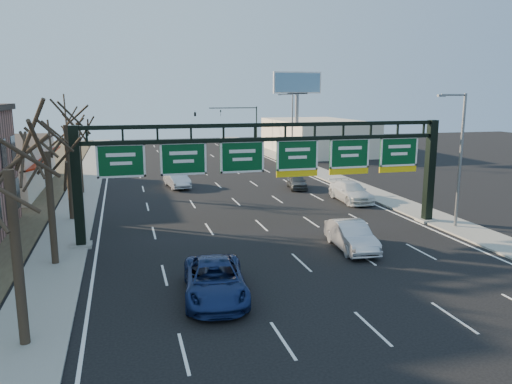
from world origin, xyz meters
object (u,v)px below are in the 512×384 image
object	(u,v)px
car_blue_suv	(215,280)
car_silver_sedan	(351,236)
sign_gantry	(272,163)
car_white_wagon	(351,192)

from	to	relation	value
car_blue_suv	car_silver_sedan	xyz separation A→B (m)	(8.98, 4.90, 0.01)
car_blue_suv	car_silver_sedan	distance (m)	10.23
sign_gantry	car_blue_suv	xyz separation A→B (m)	(-5.52, -9.46, -3.82)
car_silver_sedan	car_white_wagon	world-z (taller)	car_silver_sedan
sign_gantry	car_white_wagon	distance (m)	12.70
car_silver_sedan	car_white_wagon	distance (m)	13.62
sign_gantry	car_white_wagon	bearing A→B (deg)	39.66
car_blue_suv	car_silver_sedan	bearing A→B (deg)	35.05
car_white_wagon	car_blue_suv	bearing A→B (deg)	-129.99
sign_gantry	car_white_wagon	xyz separation A→B (m)	(9.32, 7.73, -3.82)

